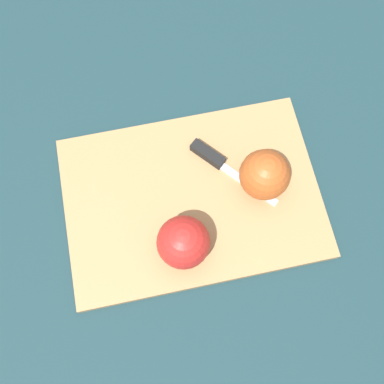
% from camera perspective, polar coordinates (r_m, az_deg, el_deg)
% --- Properties ---
extents(ground_plane, '(4.00, 4.00, 0.00)m').
position_cam_1_polar(ground_plane, '(0.74, 0.00, -0.88)').
color(ground_plane, '#193338').
extents(cutting_board, '(0.45, 0.35, 0.01)m').
position_cam_1_polar(cutting_board, '(0.74, 0.00, -0.70)').
color(cutting_board, '#A37A4C').
rests_on(cutting_board, ground_plane).
extents(apple_half_left, '(0.08, 0.08, 0.08)m').
position_cam_1_polar(apple_half_left, '(0.67, -1.12, -6.39)').
color(apple_half_left, red).
rests_on(apple_half_left, cutting_board).
extents(apple_half_right, '(0.08, 0.08, 0.08)m').
position_cam_1_polar(apple_half_right, '(0.71, 9.22, 2.20)').
color(apple_half_right, '#AD4C1E').
rests_on(apple_half_right, cutting_board).
extents(knife, '(0.14, 0.12, 0.02)m').
position_cam_1_polar(knife, '(0.75, 2.89, 4.17)').
color(knife, silver).
rests_on(knife, cutting_board).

